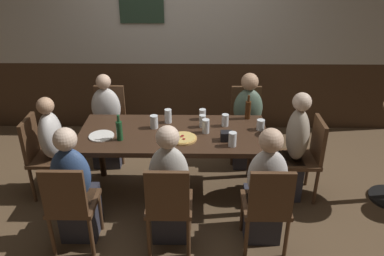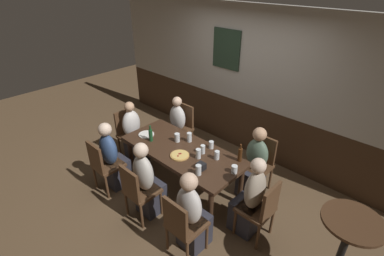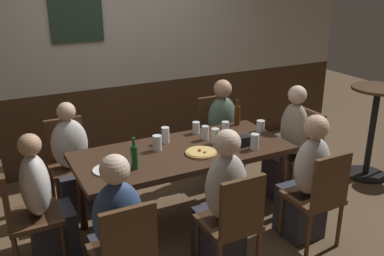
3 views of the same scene
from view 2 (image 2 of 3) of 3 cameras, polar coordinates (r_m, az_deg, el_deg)
name	(u,v)px [view 2 (image 2 of 3)]	position (r m, az deg, el deg)	size (l,w,h in m)	color
ground_plane	(183,188)	(4.60, -1.89, -11.98)	(12.00, 12.00, 0.00)	brown
wall_back	(248,84)	(5.06, 11.30, 8.78)	(6.40, 0.13, 2.60)	#3D2819
dining_table	(182,153)	(4.19, -2.04, -5.17)	(1.89, 0.83, 0.74)	#382316
chair_right_far	(260,161)	(4.43, 13.52, -6.53)	(0.40, 0.40, 0.88)	#513521
chair_right_near	(182,224)	(3.41, -2.00, -18.79)	(0.40, 0.40, 0.88)	#513521
chair_left_far	(182,125)	(5.28, -2.00, 0.61)	(0.40, 0.40, 0.88)	#513521
chair_head_east	(261,208)	(3.67, 13.80, -15.46)	(0.40, 0.40, 0.88)	#513521
chair_left_near	(103,164)	(4.46, -17.44, -6.93)	(0.40, 0.40, 0.88)	#513521
chair_mid_near	(138,190)	(3.88, -10.94, -12.17)	(0.40, 0.40, 0.88)	#513521
chair_head_west	(129,132)	(5.19, -12.69, -0.70)	(0.40, 0.40, 0.88)	#513521
person_right_far	(254,167)	(4.33, 12.35, -7.73)	(0.34, 0.37, 1.12)	#2D2D38
person_right_near	(192,217)	(3.49, -0.02, -17.47)	(0.34, 0.37, 1.15)	#2D2D38
person_left_far	(176,130)	(5.20, -3.28, -0.40)	(0.34, 0.37, 1.10)	#2D2D38
person_head_east	(250,202)	(3.73, 11.61, -14.42)	(0.37, 0.34, 1.17)	#2D2D38
person_left_near	(113,160)	(4.52, -15.67, -6.25)	(0.34, 0.37, 1.14)	#2D2D38
person_mid_near	(147,184)	(3.95, -9.03, -11.15)	(0.34, 0.37, 1.17)	#2D2D38
person_head_west	(134,136)	(5.09, -11.58, -1.67)	(0.37, 0.34, 1.11)	#2D2D38
pizza	(180,155)	(4.00, -2.50, -5.51)	(0.27, 0.27, 0.03)	tan
pint_glass_stout	(234,170)	(3.71, 8.55, -8.33)	(0.08, 0.08, 0.11)	silver
pint_glass_amber	(177,138)	(4.30, -3.01, -2.05)	(0.08, 0.08, 0.14)	silver
highball_clear	(203,150)	(4.02, 2.19, -4.39)	(0.07, 0.07, 0.13)	silver
pint_glass_pale	(189,138)	(4.29, -0.54, -1.98)	(0.07, 0.07, 0.15)	silver
tumbler_short	(198,154)	(3.92, 1.26, -5.28)	(0.07, 0.07, 0.14)	silver
beer_glass_tall	(217,156)	(3.92, 5.05, -5.56)	(0.07, 0.07, 0.13)	silver
beer_glass_half	(211,145)	(4.15, 3.90, -3.50)	(0.07, 0.07, 0.11)	silver
tumbler_water	(198,170)	(3.63, 1.32, -8.54)	(0.08, 0.08, 0.14)	silver
beer_bottle_green	(151,135)	(4.33, -8.35, -1.39)	(0.06, 0.06, 0.26)	#194723
beer_bottle_brown	(240,154)	(3.90, 9.67, -5.26)	(0.06, 0.06, 0.27)	#42230F
plate_white_large	(146,134)	(4.55, -9.21, -1.28)	(0.25, 0.25, 0.01)	white
condiment_caddy	(201,166)	(3.74, 1.89, -7.68)	(0.11, 0.09, 0.09)	black
side_bar_table	(341,252)	(3.36, 27.95, -21.22)	(0.56, 0.56, 1.05)	black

